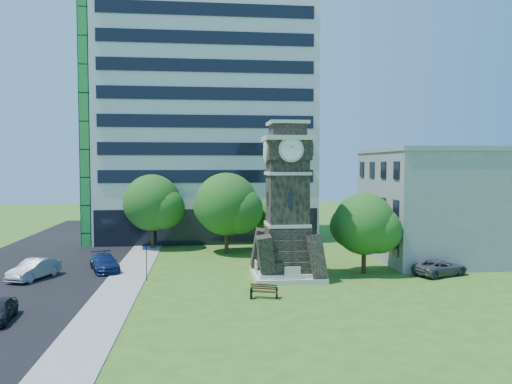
{
  "coord_description": "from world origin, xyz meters",
  "views": [
    {
      "loc": [
        -3.59,
        -36.39,
        8.86
      ],
      "look_at": [
        1.07,
        6.88,
        6.49
      ],
      "focal_mm": 35.0,
      "sensor_mm": 36.0,
      "label": 1
    }
  ],
  "objects": [
    {
      "name": "street_sign",
      "position": [
        -7.86,
        1.91,
        1.64
      ],
      "size": [
        0.63,
        0.06,
        2.62
      ],
      "rotation": [
        0.0,
        0.0,
        -0.29
      ],
      "color": "black",
      "rests_on": "ground"
    },
    {
      "name": "clock_tower",
      "position": [
        3.0,
        2.0,
        5.28
      ],
      "size": [
        5.4,
        5.4,
        12.22
      ],
      "color": "beige",
      "rests_on": "ground"
    },
    {
      "name": "car_street_north",
      "position": [
        -11.75,
        5.93,
        0.7
      ],
      "size": [
        3.42,
        5.19,
        1.4
      ],
      "primitive_type": "imported",
      "rotation": [
        0.0,
        0.0,
        0.33
      ],
      "color": "#122150",
      "rests_on": "ground"
    },
    {
      "name": "sidewalk",
      "position": [
        -9.5,
        5.0,
        0.03
      ],
      "size": [
        3.0,
        70.0,
        0.06
      ],
      "primitive_type": "cube",
      "color": "gray",
      "rests_on": "ground"
    },
    {
      "name": "tree_east",
      "position": [
        9.56,
        2.77,
        3.9
      ],
      "size": [
        5.54,
        5.04,
        6.58
      ],
      "rotation": [
        0.0,
        0.0,
        -0.1
      ],
      "color": "#332114",
      "rests_on": "ground"
    },
    {
      "name": "tree_nc",
      "position": [
        -1.14,
        13.13,
        4.76
      ],
      "size": [
        6.9,
        6.27,
        8.09
      ],
      "rotation": [
        0.0,
        0.0,
        -0.4
      ],
      "color": "#332114",
      "rests_on": "ground"
    },
    {
      "name": "car_east_lot",
      "position": [
        15.34,
        1.35,
        0.64
      ],
      "size": [
        5.07,
        3.64,
        1.28
      ],
      "primitive_type": "imported",
      "rotation": [
        0.0,
        0.0,
        1.94
      ],
      "color": "#4D4D52",
      "rests_on": "ground"
    },
    {
      "name": "office_low",
      "position": [
        19.97,
        8.0,
        5.21
      ],
      "size": [
        15.2,
        12.2,
        10.4
      ],
      "color": "gray",
      "rests_on": "ground"
    },
    {
      "name": "street",
      "position": [
        -18.0,
        5.0,
        0.01
      ],
      "size": [
        14.0,
        80.0,
        0.02
      ],
      "primitive_type": "cube",
      "color": "black",
      "rests_on": "ground"
    },
    {
      "name": "park_bench",
      "position": [
        0.44,
        -3.93,
        0.49
      ],
      "size": [
        1.81,
        0.48,
        0.93
      ],
      "rotation": [
        0.0,
        0.0,
        -0.34
      ],
      "color": "black",
      "rests_on": "ground"
    },
    {
      "name": "ground",
      "position": [
        0.0,
        0.0,
        0.0
      ],
      "size": [
        160.0,
        160.0,
        0.0
      ],
      "primitive_type": "plane",
      "color": "#345E1B",
      "rests_on": "ground"
    },
    {
      "name": "car_street_mid",
      "position": [
        -16.64,
        3.55,
        0.76
      ],
      "size": [
        3.16,
        4.91,
        1.53
      ],
      "primitive_type": "imported",
      "rotation": [
        0.0,
        0.0,
        -0.36
      ],
      "color": "gray",
      "rests_on": "ground"
    },
    {
      "name": "tree_nw",
      "position": [
        -8.81,
        17.11,
        4.67
      ],
      "size": [
        6.6,
        6.0,
        7.87
      ],
      "rotation": [
        0.0,
        0.0,
        0.05
      ],
      "color": "#332114",
      "rests_on": "ground"
    },
    {
      "name": "office_tall",
      "position": [
        -3.2,
        25.84,
        14.22
      ],
      "size": [
        26.2,
        15.11,
        28.6
      ],
      "color": "silver",
      "rests_on": "ground"
    },
    {
      "name": "tree_ne",
      "position": [
        4.39,
        14.94,
        3.32
      ],
      "size": [
        5.23,
        4.76,
        5.83
      ],
      "rotation": [
        0.0,
        0.0,
        -0.11
      ],
      "color": "#332114",
      "rests_on": "ground"
    }
  ]
}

